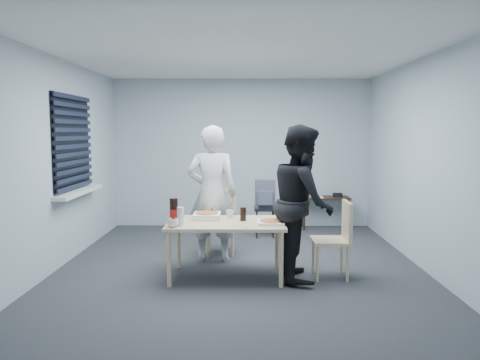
{
  "coord_description": "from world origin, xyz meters",
  "views": [
    {
      "loc": [
        0.07,
        -5.78,
        1.7
      ],
      "look_at": [
        -0.0,
        0.1,
        1.08
      ],
      "focal_mm": 35.0,
      "sensor_mm": 36.0,
      "label": 1
    }
  ],
  "objects_px": {
    "stool": "(265,214)",
    "dining_table": "(226,227)",
    "person_white": "(212,194)",
    "backpack": "(265,194)",
    "chair_far": "(221,216)",
    "mug_b": "(230,214)",
    "person_black": "(302,202)",
    "side_table": "(325,201)",
    "soda_bottle": "(174,212)",
    "chair_right": "(338,234)",
    "mug_a": "(173,223)"
  },
  "relations": [
    {
      "from": "backpack",
      "to": "chair_far",
      "type": "bearing_deg",
      "value": -120.86
    },
    {
      "from": "person_black",
      "to": "stool",
      "type": "bearing_deg",
      "value": 9.1
    },
    {
      "from": "chair_right",
      "to": "person_black",
      "type": "height_order",
      "value": "person_black"
    },
    {
      "from": "dining_table",
      "to": "person_black",
      "type": "xyz_separation_m",
      "value": [
        0.87,
        -0.03,
        0.29
      ]
    },
    {
      "from": "backpack",
      "to": "soda_bottle",
      "type": "height_order",
      "value": "soda_bottle"
    },
    {
      "from": "chair_far",
      "to": "side_table",
      "type": "bearing_deg",
      "value": 43.32
    },
    {
      "from": "chair_far",
      "to": "mug_a",
      "type": "bearing_deg",
      "value": -107.4
    },
    {
      "from": "side_table",
      "to": "mug_b",
      "type": "xyz_separation_m",
      "value": [
        -1.57,
        -2.5,
        0.22
      ]
    },
    {
      "from": "chair_far",
      "to": "mug_b",
      "type": "xyz_separation_m",
      "value": [
        0.16,
        -0.87,
        0.19
      ]
    },
    {
      "from": "person_white",
      "to": "mug_b",
      "type": "height_order",
      "value": "person_white"
    },
    {
      "from": "backpack",
      "to": "mug_a",
      "type": "height_order",
      "value": "backpack"
    },
    {
      "from": "person_white",
      "to": "backpack",
      "type": "bearing_deg",
      "value": -118.0
    },
    {
      "from": "dining_table",
      "to": "mug_a",
      "type": "xyz_separation_m",
      "value": [
        -0.57,
        -0.31,
        0.11
      ]
    },
    {
      "from": "soda_bottle",
      "to": "chair_far",
      "type": "bearing_deg",
      "value": 71.52
    },
    {
      "from": "backpack",
      "to": "side_table",
      "type": "bearing_deg",
      "value": 35.44
    },
    {
      "from": "person_black",
      "to": "side_table",
      "type": "bearing_deg",
      "value": -14.78
    },
    {
      "from": "dining_table",
      "to": "stool",
      "type": "relative_size",
      "value": 2.84
    },
    {
      "from": "backpack",
      "to": "mug_b",
      "type": "xyz_separation_m",
      "value": [
        -0.49,
        -1.83,
        0.01
      ]
    },
    {
      "from": "dining_table",
      "to": "soda_bottle",
      "type": "relative_size",
      "value": 4.41
    },
    {
      "from": "chair_right",
      "to": "soda_bottle",
      "type": "distance_m",
      "value": 1.9
    },
    {
      "from": "person_black",
      "to": "mug_a",
      "type": "height_order",
      "value": "person_black"
    },
    {
      "from": "dining_table",
      "to": "chair_right",
      "type": "xyz_separation_m",
      "value": [
        1.29,
        -0.0,
        -0.08
      ]
    },
    {
      "from": "mug_a",
      "to": "soda_bottle",
      "type": "distance_m",
      "value": 0.13
    },
    {
      "from": "chair_right",
      "to": "mug_a",
      "type": "xyz_separation_m",
      "value": [
        -1.86,
        -0.31,
        0.19
      ]
    },
    {
      "from": "person_black",
      "to": "backpack",
      "type": "height_order",
      "value": "person_black"
    },
    {
      "from": "person_black",
      "to": "soda_bottle",
      "type": "distance_m",
      "value": 1.46
    },
    {
      "from": "chair_far",
      "to": "chair_right",
      "type": "relative_size",
      "value": 1.0
    },
    {
      "from": "soda_bottle",
      "to": "mug_a",
      "type": "bearing_deg",
      "value": -90.0
    },
    {
      "from": "mug_b",
      "to": "soda_bottle",
      "type": "bearing_deg",
      "value": -142.5
    },
    {
      "from": "chair_far",
      "to": "stool",
      "type": "height_order",
      "value": "chair_far"
    },
    {
      "from": "chair_right",
      "to": "side_table",
      "type": "distance_m",
      "value": 2.77
    },
    {
      "from": "chair_far",
      "to": "side_table",
      "type": "xyz_separation_m",
      "value": [
        1.73,
        1.63,
        -0.04
      ]
    },
    {
      "from": "chair_far",
      "to": "soda_bottle",
      "type": "relative_size",
      "value": 2.93
    },
    {
      "from": "backpack",
      "to": "person_white",
      "type": "bearing_deg",
      "value": -114.55
    },
    {
      "from": "mug_b",
      "to": "soda_bottle",
      "type": "xyz_separation_m",
      "value": [
        -0.61,
        -0.47,
        0.1
      ]
    },
    {
      "from": "person_white",
      "to": "mug_a",
      "type": "distance_m",
      "value": 1.07
    },
    {
      "from": "dining_table",
      "to": "chair_right",
      "type": "relative_size",
      "value": 1.51
    },
    {
      "from": "stool",
      "to": "dining_table",
      "type": "bearing_deg",
      "value": -104.26
    },
    {
      "from": "chair_right",
      "to": "backpack",
      "type": "bearing_deg",
      "value": 110.03
    },
    {
      "from": "backpack",
      "to": "person_black",
      "type": "bearing_deg",
      "value": -77.39
    },
    {
      "from": "side_table",
      "to": "soda_bottle",
      "type": "xyz_separation_m",
      "value": [
        -2.17,
        -2.97,
        0.32
      ]
    },
    {
      "from": "chair_right",
      "to": "person_white",
      "type": "xyz_separation_m",
      "value": [
        -1.5,
        0.68,
        0.37
      ]
    },
    {
      "from": "side_table",
      "to": "backpack",
      "type": "xyz_separation_m",
      "value": [
        -1.07,
        -0.67,
        0.22
      ]
    },
    {
      "from": "stool",
      "to": "side_table",
      "type": "bearing_deg",
      "value": 31.46
    },
    {
      "from": "person_black",
      "to": "backpack",
      "type": "bearing_deg",
      "value": 9.16
    },
    {
      "from": "chair_right",
      "to": "backpack",
      "type": "xyz_separation_m",
      "value": [
        -0.76,
        2.08,
        0.18
      ]
    },
    {
      "from": "chair_far",
      "to": "side_table",
      "type": "height_order",
      "value": "chair_far"
    },
    {
      "from": "person_white",
      "to": "side_table",
      "type": "bearing_deg",
      "value": -131.28
    },
    {
      "from": "person_black",
      "to": "stool",
      "type": "xyz_separation_m",
      "value": [
        -0.34,
        2.12,
        -0.52
      ]
    },
    {
      "from": "chair_right",
      "to": "stool",
      "type": "distance_m",
      "value": 2.23
    }
  ]
}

